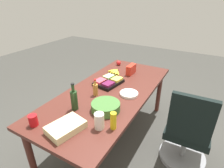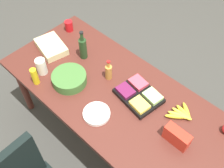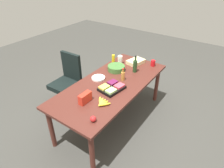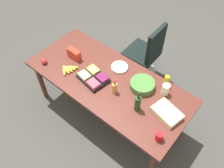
{
  "view_description": "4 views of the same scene",
  "coord_description": "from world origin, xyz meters",
  "px_view_note": "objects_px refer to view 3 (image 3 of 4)",
  "views": [
    {
      "loc": [
        1.73,
        1.01,
        1.88
      ],
      "look_at": [
        -0.1,
        -0.03,
        0.81
      ],
      "focal_mm": 29.06,
      "sensor_mm": 36.0,
      "label": 1
    },
    {
      "loc": [
        -0.91,
        1.01,
        2.62
      ],
      "look_at": [
        0.07,
        -0.02,
        0.84
      ],
      "focal_mm": 43.29,
      "sensor_mm": 36.0,
      "label": 2
    },
    {
      "loc": [
        -2.16,
        -1.52,
        2.43
      ],
      "look_at": [
        -0.12,
        -0.09,
        0.85
      ],
      "focal_mm": 31.38,
      "sensor_mm": 36.0,
      "label": 3
    },
    {
      "loc": [
        1.28,
        -1.46,
        3.06
      ],
      "look_at": [
        0.1,
        -0.04,
        0.81
      ],
      "focal_mm": 38.16,
      "sensor_mm": 36.0,
      "label": 4
    }
  ],
  "objects_px": {
    "wine_bottle": "(135,66)",
    "red_solo_cup": "(153,63)",
    "conference_table": "(112,87)",
    "dressing_bottle": "(123,76)",
    "mayo_jar": "(120,60)",
    "sheet_cake": "(136,62)",
    "mustard_bottle": "(113,59)",
    "office_chair": "(68,86)",
    "paper_plate_stack": "(98,78)",
    "apple_red": "(93,119)",
    "fruit_platter": "(112,88)",
    "chip_bag_red": "(85,98)",
    "banana_bunch": "(102,102)",
    "salad_bowl": "(116,68)"
  },
  "relations": [
    {
      "from": "paper_plate_stack",
      "to": "salad_bowl",
      "type": "distance_m",
      "value": 0.42
    },
    {
      "from": "wine_bottle",
      "to": "apple_red",
      "type": "xyz_separation_m",
      "value": [
        -1.38,
        -0.2,
        -0.08
      ]
    },
    {
      "from": "red_solo_cup",
      "to": "salad_bowl",
      "type": "xyz_separation_m",
      "value": [
        -0.53,
        0.46,
        -0.01
      ]
    },
    {
      "from": "office_chair",
      "to": "red_solo_cup",
      "type": "distance_m",
      "value": 1.67
    },
    {
      "from": "banana_bunch",
      "to": "conference_table",
      "type": "bearing_deg",
      "value": 21.71
    },
    {
      "from": "mustard_bottle",
      "to": "wine_bottle",
      "type": "distance_m",
      "value": 0.51
    },
    {
      "from": "conference_table",
      "to": "dressing_bottle",
      "type": "bearing_deg",
      "value": -26.87
    },
    {
      "from": "conference_table",
      "to": "fruit_platter",
      "type": "bearing_deg",
      "value": -144.23
    },
    {
      "from": "mayo_jar",
      "to": "sheet_cake",
      "type": "height_order",
      "value": "mayo_jar"
    },
    {
      "from": "conference_table",
      "to": "dressing_bottle",
      "type": "relative_size",
      "value": 10.27
    },
    {
      "from": "banana_bunch",
      "to": "salad_bowl",
      "type": "xyz_separation_m",
      "value": [
        0.91,
        0.38,
        0.02
      ]
    },
    {
      "from": "mustard_bottle",
      "to": "paper_plate_stack",
      "type": "relative_size",
      "value": 0.77
    },
    {
      "from": "sheet_cake",
      "to": "fruit_platter",
      "type": "bearing_deg",
      "value": -171.95
    },
    {
      "from": "mayo_jar",
      "to": "chip_bag_red",
      "type": "xyz_separation_m",
      "value": [
        -1.27,
        -0.26,
        -0.01
      ]
    },
    {
      "from": "mustard_bottle",
      "to": "fruit_platter",
      "type": "distance_m",
      "value": 0.9
    },
    {
      "from": "chip_bag_red",
      "to": "sheet_cake",
      "type": "distance_m",
      "value": 1.45
    },
    {
      "from": "mayo_jar",
      "to": "sheet_cake",
      "type": "distance_m",
      "value": 0.3
    },
    {
      "from": "red_solo_cup",
      "to": "sheet_cake",
      "type": "xyz_separation_m",
      "value": [
        -0.09,
        0.31,
        -0.02
      ]
    },
    {
      "from": "mayo_jar",
      "to": "apple_red",
      "type": "height_order",
      "value": "mayo_jar"
    },
    {
      "from": "mustard_bottle",
      "to": "paper_plate_stack",
      "type": "distance_m",
      "value": 0.64
    },
    {
      "from": "salad_bowl",
      "to": "fruit_platter",
      "type": "bearing_deg",
      "value": -152.19
    },
    {
      "from": "fruit_platter",
      "to": "chip_bag_red",
      "type": "bearing_deg",
      "value": 165.21
    },
    {
      "from": "office_chair",
      "to": "mayo_jar",
      "type": "distance_m",
      "value": 1.12
    },
    {
      "from": "sheet_cake",
      "to": "salad_bowl",
      "type": "bearing_deg",
      "value": 161.38
    },
    {
      "from": "conference_table",
      "to": "fruit_platter",
      "type": "height_order",
      "value": "fruit_platter"
    },
    {
      "from": "dressing_bottle",
      "to": "red_solo_cup",
      "type": "height_order",
      "value": "dressing_bottle"
    },
    {
      "from": "paper_plate_stack",
      "to": "salad_bowl",
      "type": "xyz_separation_m",
      "value": [
        0.41,
        -0.08,
        0.03
      ]
    },
    {
      "from": "wine_bottle",
      "to": "red_solo_cup",
      "type": "bearing_deg",
      "value": -22.07
    },
    {
      "from": "salad_bowl",
      "to": "paper_plate_stack",
      "type": "bearing_deg",
      "value": 169.65
    },
    {
      "from": "banana_bunch",
      "to": "dressing_bottle",
      "type": "bearing_deg",
      "value": 9.06
    },
    {
      "from": "red_solo_cup",
      "to": "mustard_bottle",
      "type": "bearing_deg",
      "value": 116.35
    },
    {
      "from": "mustard_bottle",
      "to": "fruit_platter",
      "type": "bearing_deg",
      "value": -146.73
    },
    {
      "from": "mayo_jar",
      "to": "fruit_platter",
      "type": "relative_size",
      "value": 0.39
    },
    {
      "from": "mustard_bottle",
      "to": "dressing_bottle",
      "type": "height_order",
      "value": "dressing_bottle"
    },
    {
      "from": "chip_bag_red",
      "to": "paper_plate_stack",
      "type": "bearing_deg",
      "value": 22.16
    },
    {
      "from": "chip_bag_red",
      "to": "sheet_cake",
      "type": "bearing_deg",
      "value": 0.7
    },
    {
      "from": "conference_table",
      "to": "chip_bag_red",
      "type": "distance_m",
      "value": 0.63
    },
    {
      "from": "dressing_bottle",
      "to": "fruit_platter",
      "type": "relative_size",
      "value": 0.53
    },
    {
      "from": "banana_bunch",
      "to": "red_solo_cup",
      "type": "distance_m",
      "value": 1.44
    },
    {
      "from": "fruit_platter",
      "to": "salad_bowl",
      "type": "height_order",
      "value": "salad_bowl"
    },
    {
      "from": "office_chair",
      "to": "wine_bottle",
      "type": "bearing_deg",
      "value": -60.68
    },
    {
      "from": "red_solo_cup",
      "to": "paper_plate_stack",
      "type": "height_order",
      "value": "red_solo_cup"
    },
    {
      "from": "chip_bag_red",
      "to": "salad_bowl",
      "type": "height_order",
      "value": "chip_bag_red"
    },
    {
      "from": "paper_plate_stack",
      "to": "apple_red",
      "type": "xyz_separation_m",
      "value": [
        -0.83,
        -0.58,
        0.02
      ]
    },
    {
      "from": "dressing_bottle",
      "to": "fruit_platter",
      "type": "distance_m",
      "value": 0.34
    },
    {
      "from": "paper_plate_stack",
      "to": "wine_bottle",
      "type": "bearing_deg",
      "value": -33.98
    },
    {
      "from": "conference_table",
      "to": "salad_bowl",
      "type": "bearing_deg",
      "value": 24.42
    },
    {
      "from": "chip_bag_red",
      "to": "paper_plate_stack",
      "type": "distance_m",
      "value": 0.64
    },
    {
      "from": "wine_bottle",
      "to": "mustard_bottle",
      "type": "bearing_deg",
      "value": 82.43
    },
    {
      "from": "chip_bag_red",
      "to": "fruit_platter",
      "type": "bearing_deg",
      "value": -14.79
    }
  ]
}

